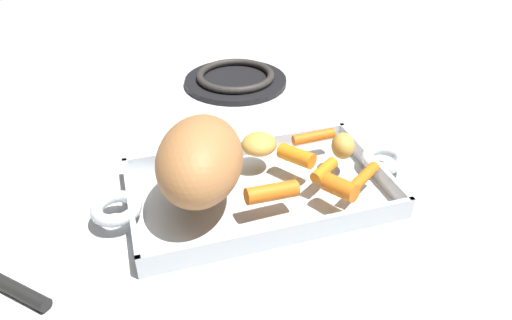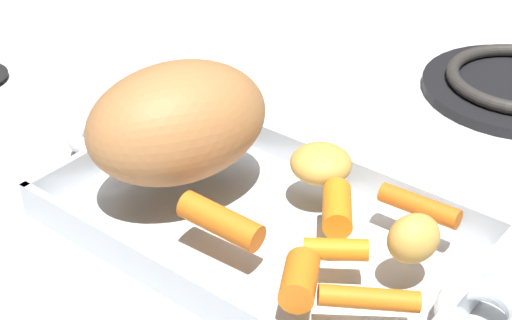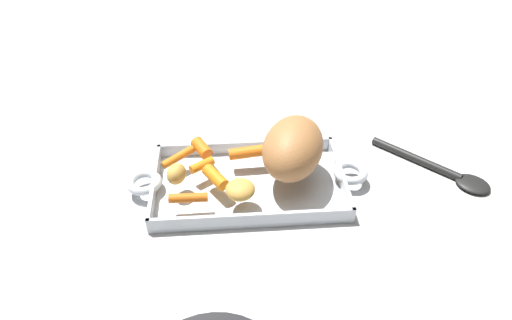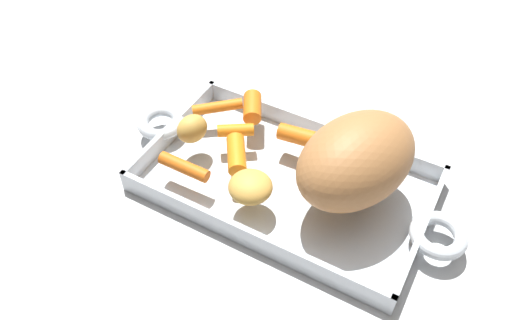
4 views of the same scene
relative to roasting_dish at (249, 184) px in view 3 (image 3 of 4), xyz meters
name	(u,v)px [view 3 (image 3 of 4)]	position (x,y,z in m)	size (l,w,h in m)	color
ground_plane	(249,187)	(0.00, 0.00, -0.01)	(2.36, 2.36, 0.00)	silver
roasting_dish	(249,184)	(0.00, 0.00, 0.00)	(0.43, 0.20, 0.03)	silver
pork_roast	(293,148)	(-0.08, -0.01, 0.07)	(0.15, 0.10, 0.10)	#AD7241
baby_carrot_northeast	(202,165)	(0.08, -0.02, 0.03)	(0.02, 0.02, 0.05)	orange
baby_carrot_center_left	(178,157)	(0.13, -0.05, 0.03)	(0.01, 0.01, 0.07)	orange
baby_carrot_short	(202,148)	(0.08, -0.07, 0.03)	(0.02, 0.02, 0.04)	orange
baby_carrot_southeast	(247,152)	(0.00, -0.05, 0.03)	(0.02, 0.02, 0.07)	orange
baby_carrot_long	(188,198)	(0.10, 0.06, 0.03)	(0.02, 0.02, 0.06)	orange
baby_carrot_northwest	(215,177)	(0.06, 0.02, 0.03)	(0.02, 0.02, 0.05)	orange
potato_whole	(176,174)	(0.13, 0.01, 0.04)	(0.04, 0.03, 0.04)	gold
potato_golden_small	(240,190)	(0.02, 0.06, 0.04)	(0.05, 0.05, 0.03)	gold
serving_spoon	(442,170)	(-0.37, -0.01, 0.00)	(0.19, 0.19, 0.02)	black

